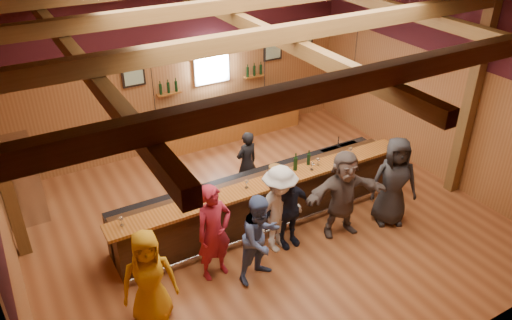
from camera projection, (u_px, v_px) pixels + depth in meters
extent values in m
plane|color=brown|center=(263.00, 223.00, 10.20)|extent=(9.00, 9.00, 0.00)
cube|color=brown|center=(180.00, 62.00, 12.08)|extent=(9.00, 0.04, 4.50)
cube|color=brown|center=(431.00, 249.00, 6.07)|extent=(9.00, 0.04, 4.50)
cube|color=brown|center=(439.00, 80.00, 11.02)|extent=(0.04, 8.00, 4.50)
cube|color=#360E14|center=(176.00, 3.00, 11.37)|extent=(9.00, 0.01, 1.70)
cube|color=#360E14|center=(451.00, 16.00, 10.31)|extent=(0.01, 8.00, 1.70)
cube|color=#513517|center=(472.00, 97.00, 10.20)|extent=(0.22, 0.22, 4.50)
cube|color=#513517|center=(396.00, 72.00, 5.85)|extent=(8.80, 0.20, 0.25)
cube|color=#513517|center=(300.00, 31.00, 7.35)|extent=(8.80, 0.20, 0.25)
cube|color=#513517|center=(236.00, 4.00, 8.85)|extent=(8.80, 0.20, 0.25)
cube|color=#513517|center=(80.00, 61.00, 6.94)|extent=(0.18, 7.80, 0.22)
cube|color=#513517|center=(265.00, 32.00, 8.23)|extent=(0.18, 7.80, 0.22)
cube|color=#513517|center=(400.00, 10.00, 9.52)|extent=(0.18, 7.80, 0.22)
cube|color=black|center=(263.00, 202.00, 9.94)|extent=(6.00, 0.60, 1.05)
cube|color=brown|center=(268.00, 183.00, 9.53)|extent=(6.30, 0.50, 0.06)
cube|color=black|center=(254.00, 177.00, 10.03)|extent=(6.00, 0.48, 0.05)
cube|color=black|center=(254.00, 196.00, 10.26)|extent=(6.00, 0.48, 0.90)
cube|color=silver|center=(333.00, 154.00, 10.91)|extent=(0.45, 0.40, 0.14)
cube|color=silver|center=(351.00, 149.00, 11.13)|extent=(0.45, 0.40, 0.14)
cylinder|color=silver|center=(274.00, 229.00, 9.81)|extent=(6.00, 0.06, 0.06)
cube|color=brown|center=(231.00, 122.00, 13.29)|extent=(4.00, 0.50, 0.90)
cube|color=black|center=(231.00, 106.00, 13.05)|extent=(4.00, 0.52, 0.05)
cube|color=silver|center=(211.00, 65.00, 12.49)|extent=(0.95, 0.08, 0.95)
cube|color=white|center=(212.00, 65.00, 12.45)|extent=(0.78, 0.01, 0.78)
cube|color=black|center=(134.00, 77.00, 11.60)|extent=(0.55, 0.04, 0.45)
cube|color=silver|center=(134.00, 78.00, 11.58)|extent=(0.45, 0.01, 0.35)
cube|color=black|center=(273.00, 52.00, 13.23)|extent=(0.55, 0.04, 0.45)
cube|color=silver|center=(273.00, 52.00, 13.21)|extent=(0.45, 0.01, 0.35)
cube|color=black|center=(304.00, 46.00, 13.66)|extent=(0.55, 0.04, 0.45)
cube|color=silver|center=(304.00, 46.00, 13.65)|extent=(0.45, 0.01, 0.35)
cube|color=brown|center=(169.00, 94.00, 12.17)|extent=(0.60, 0.18, 0.04)
cylinder|color=black|center=(161.00, 89.00, 12.01)|extent=(0.07, 0.07, 0.26)
cylinder|color=black|center=(168.00, 88.00, 12.10)|extent=(0.07, 0.07, 0.26)
cylinder|color=black|center=(176.00, 86.00, 12.18)|extent=(0.07, 0.07, 0.26)
cube|color=brown|center=(254.00, 76.00, 13.20)|extent=(0.60, 0.18, 0.04)
cylinder|color=black|center=(248.00, 72.00, 13.04)|extent=(0.07, 0.07, 0.26)
cylinder|color=black|center=(254.00, 71.00, 13.13)|extent=(0.07, 0.07, 0.26)
cylinder|color=black|center=(261.00, 70.00, 13.22)|extent=(0.07, 0.07, 0.26)
cylinder|color=black|center=(153.00, 90.00, 7.68)|extent=(0.01, 0.01, 1.25)
sphere|color=orange|center=(157.00, 126.00, 7.99)|extent=(0.24, 0.24, 0.24)
cylinder|color=black|center=(265.00, 68.00, 8.54)|extent=(0.01, 0.01, 1.25)
sphere|color=orange|center=(264.00, 102.00, 8.85)|extent=(0.24, 0.24, 0.24)
cylinder|color=black|center=(356.00, 50.00, 9.40)|extent=(0.01, 0.01, 1.25)
sphere|color=orange|center=(353.00, 81.00, 9.71)|extent=(0.24, 0.24, 0.24)
cube|color=silver|center=(21.00, 181.00, 9.94)|extent=(0.70, 0.70, 1.80)
imported|color=#B97C11|center=(149.00, 279.00, 7.59)|extent=(0.94, 0.71, 1.73)
imported|color=maroon|center=(214.00, 232.00, 8.48)|extent=(0.72, 0.52, 1.84)
imported|color=#475B8E|center=(261.00, 238.00, 8.46)|extent=(0.93, 0.79, 1.68)
imported|color=beige|center=(279.00, 210.00, 9.11)|extent=(1.28, 0.93, 1.78)
imported|color=black|center=(288.00, 210.00, 9.26)|extent=(0.94, 0.41, 1.59)
imported|color=#5B4E49|center=(343.00, 194.00, 9.53)|extent=(1.75, 0.87, 1.81)
imported|color=#232325|center=(394.00, 182.00, 9.82)|extent=(1.10, 0.95, 1.89)
imported|color=black|center=(247.00, 163.00, 10.87)|extent=(0.59, 0.44, 1.48)
cylinder|color=brown|center=(275.00, 172.00, 9.57)|extent=(0.24, 0.24, 0.26)
cylinder|color=black|center=(295.00, 164.00, 9.83)|extent=(0.08, 0.08, 0.28)
cylinder|color=black|center=(296.00, 156.00, 9.73)|extent=(0.03, 0.03, 0.10)
cylinder|color=black|center=(309.00, 159.00, 10.02)|extent=(0.07, 0.07, 0.24)
cylinder|color=black|center=(309.00, 152.00, 9.94)|extent=(0.02, 0.02, 0.08)
cylinder|color=silver|center=(122.00, 225.00, 8.33)|extent=(0.07, 0.07, 0.01)
cylinder|color=silver|center=(122.00, 223.00, 8.30)|extent=(0.01, 0.01, 0.11)
sphere|color=silver|center=(121.00, 218.00, 8.26)|extent=(0.08, 0.08, 0.08)
cylinder|color=silver|center=(184.00, 211.00, 8.67)|extent=(0.08, 0.08, 0.01)
cylinder|color=silver|center=(184.00, 209.00, 8.64)|extent=(0.01, 0.01, 0.11)
sphere|color=silver|center=(183.00, 204.00, 8.60)|extent=(0.09, 0.09, 0.09)
cylinder|color=silver|center=(184.00, 206.00, 8.82)|extent=(0.07, 0.07, 0.01)
cylinder|color=silver|center=(184.00, 203.00, 8.80)|extent=(0.01, 0.01, 0.10)
sphere|color=silver|center=(183.00, 199.00, 8.76)|extent=(0.08, 0.08, 0.08)
cylinder|color=silver|center=(216.00, 199.00, 9.01)|extent=(0.07, 0.07, 0.01)
cylinder|color=silver|center=(216.00, 196.00, 8.98)|extent=(0.01, 0.01, 0.09)
sphere|color=silver|center=(216.00, 193.00, 8.95)|extent=(0.08, 0.08, 0.08)
cylinder|color=silver|center=(247.00, 187.00, 9.33)|extent=(0.07, 0.07, 0.01)
cylinder|color=silver|center=(247.00, 185.00, 9.31)|extent=(0.01, 0.01, 0.10)
sphere|color=silver|center=(246.00, 181.00, 9.26)|extent=(0.08, 0.08, 0.08)
cylinder|color=silver|center=(312.00, 169.00, 9.90)|extent=(0.07, 0.07, 0.01)
cylinder|color=silver|center=(312.00, 167.00, 9.87)|extent=(0.01, 0.01, 0.10)
sphere|color=silver|center=(312.00, 164.00, 9.83)|extent=(0.08, 0.08, 0.08)
cylinder|color=silver|center=(318.00, 165.00, 10.06)|extent=(0.07, 0.07, 0.01)
cylinder|color=silver|center=(318.00, 162.00, 10.03)|extent=(0.01, 0.01, 0.10)
sphere|color=silver|center=(318.00, 159.00, 10.00)|extent=(0.08, 0.08, 0.08)
cylinder|color=silver|center=(350.00, 155.00, 10.42)|extent=(0.07, 0.07, 0.01)
cylinder|color=silver|center=(350.00, 152.00, 10.39)|extent=(0.01, 0.01, 0.10)
sphere|color=silver|center=(351.00, 149.00, 10.35)|extent=(0.08, 0.08, 0.08)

